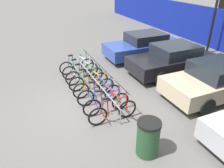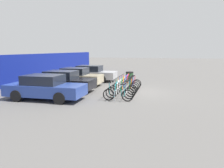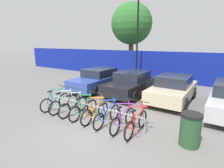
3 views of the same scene
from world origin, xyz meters
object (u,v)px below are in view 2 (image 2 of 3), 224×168
Objects in this scene: bicycle_orange at (125,87)px; bicycle_purple at (128,84)px; bicycle_teal at (118,94)px; car_blue at (45,87)px; car_beige at (76,77)px; trash_bin at (129,78)px; bike_rack at (122,86)px; bicycle_red at (130,83)px; bicycle_silver at (122,90)px; bicycle_blue at (127,86)px; bicycle_white at (120,92)px; car_silver at (91,73)px; bicycle_green at (124,89)px; car_black at (63,81)px.

bicycle_purple is at bearing -1.76° from bicycle_orange.
bicycle_teal is 4.11m from car_blue.
car_beige is 4.26m from trash_bin.
bike_rack is 4.64m from car_beige.
bicycle_red is (0.54, 0.00, 0.00)m from bicycle_purple.
trash_bin is at bearing 3.19° from bicycle_silver.
bicycle_orange is 4.65m from car_beige.
bicycle_teal is 1.00× the size of bicycle_blue.
car_silver reaches higher than bicycle_white.
bicycle_green is 1.00× the size of bicycle_purple.
car_blue is at bearing 121.89° from bicycle_green.
car_blue is at bearing -178.03° from car_beige.
bicycle_white is 5.30m from trash_bin.
bicycle_silver is 4.69m from trash_bin.
bicycle_silver is at bearing -66.60° from car_blue.
bicycle_white is 4.37m from car_black.
car_black is (2.42, 0.11, -0.00)m from car_blue.
bicycle_silver is 0.38× the size of car_silver.
bicycle_purple is 0.38× the size of car_silver.
bicycle_orange is 0.43× the size of car_beige.
bike_rack is 6.16m from car_silver.
bicycle_white is at bearing -106.99° from car_black.
bicycle_red is 1.66× the size of trash_bin.
bicycle_blue is at bearing -174.83° from trash_bin.
bicycle_silver is at bearing -99.05° from car_black.
car_beige is at bearing 53.59° from bicycle_silver.
bicycle_purple is 0.54m from bicycle_red.
bicycle_blue and bicycle_red have the same top height.
bike_rack is 0.35m from bicycle_orange.
bicycle_teal is 3.67m from bicycle_purple.
bicycle_orange is at bearing 179.67° from bicycle_purple.
bicycle_purple is at bearing -176.25° from bicycle_red.
bike_rack is 2.11m from bicycle_red.
car_silver reaches higher than bicycle_blue.
car_black is at bearing 68.77° from bicycle_teal.
car_blue is at bearing 143.40° from bicycle_red.
bike_rack is at bearing 6.79° from bicycle_teal.
car_beige reaches higher than bicycle_purple.
car_beige is at bearing 63.95° from bicycle_orange.
car_black and car_beige have the same top height.
car_black is at bearing 90.85° from bicycle_green.
bicycle_silver and bicycle_purple have the same top height.
bicycle_blue is (1.79, 0.00, 0.00)m from bicycle_silver.
bicycle_red is 1.69m from trash_bin.
car_beige is (1.91, 4.22, 0.31)m from bicycle_orange.
bike_rack is at bearing 171.51° from bicycle_blue.
car_blue reaches higher than bicycle_orange.
bicycle_purple is (1.57, -0.15, -0.12)m from bike_rack.
car_black is (-2.36, 4.16, 0.31)m from bicycle_red.
bicycle_purple is (1.89, 0.00, 0.00)m from bicycle_green.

